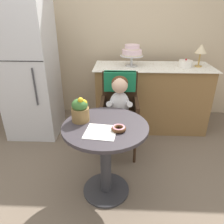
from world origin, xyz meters
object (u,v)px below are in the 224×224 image
wicker_chair (119,101)px  tiered_cake_stand (132,52)px  table_lamp (201,50)px  refrigerator (29,73)px  round_layer_cake (186,64)px  cafe_table (106,146)px  donut_front (119,128)px  flower_vase (80,109)px  seated_child (119,103)px

wicker_chair → tiered_cake_stand: tiered_cake_stand is taller
table_lamp → refrigerator: (-2.18, -0.20, -0.27)m
tiered_cake_stand → round_layer_cake: 0.71m
round_layer_cake → table_lamp: 0.25m
table_lamp → round_layer_cake: bearing=-171.7°
round_layer_cake → refrigerator: refrigerator is taller
cafe_table → refrigerator: 1.56m
donut_front → flower_vase: flower_vase is taller
cafe_table → donut_front: bearing=-35.7°
wicker_chair → table_lamp: size_ratio=3.35×
round_layer_cake → donut_front: bearing=-122.0°
table_lamp → refrigerator: bearing=-174.8°
cafe_table → flower_vase: (-0.22, 0.07, 0.32)m
seated_child → round_layer_cake: size_ratio=4.18×
tiered_cake_stand → refrigerator: (-1.31, -0.20, -0.23)m
table_lamp → tiered_cake_stand: bearing=179.8°
wicker_chair → donut_front: bearing=-88.8°
table_lamp → refrigerator: size_ratio=0.17×
round_layer_cake → refrigerator: size_ratio=0.10×
cafe_table → flower_vase: 0.39m
donut_front → table_lamp: (1.02, 1.38, 0.38)m
donut_front → flower_vase: 0.37m
round_layer_cake → wicker_chair: bearing=-146.7°
seated_child → tiered_cake_stand: size_ratio=2.42×
cafe_table → tiered_cake_stand: bearing=78.7°
cafe_table → round_layer_cake: size_ratio=4.14×
tiered_cake_stand → table_lamp: 0.87m
flower_vase → seated_child: bearing=56.2°
cafe_table → refrigerator: (-1.05, 1.10, 0.34)m
donut_front → refrigerator: (-1.16, 1.18, 0.11)m
cafe_table → table_lamp: size_ratio=2.53×
tiered_cake_stand → table_lamp: (0.87, -0.00, 0.03)m
flower_vase → donut_front: bearing=-25.1°
round_layer_cake → tiered_cake_stand: bearing=177.7°
flower_vase → cafe_table: bearing=-18.7°
cafe_table → flower_vase: size_ratio=3.23×
cafe_table → seated_child: size_ratio=0.99×
flower_vase → table_lamp: bearing=42.2°
donut_front → tiered_cake_stand: 1.43m
seated_child → table_lamp: (1.02, 0.74, 0.44)m
wicker_chair → flower_vase: size_ratio=4.28×
tiered_cake_stand → donut_front: bearing=-96.1°
wicker_chair → seated_child: 0.16m
flower_vase → tiered_cake_stand: bearing=68.9°
flower_vase → table_lamp: table_lamp is taller
cafe_table → round_layer_cake: bearing=53.0°
seated_child → donut_front: bearing=-90.0°
tiered_cake_stand → table_lamp: table_lamp is taller
donut_front → round_layer_cake: size_ratio=0.68×
wicker_chair → table_lamp: 1.27m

